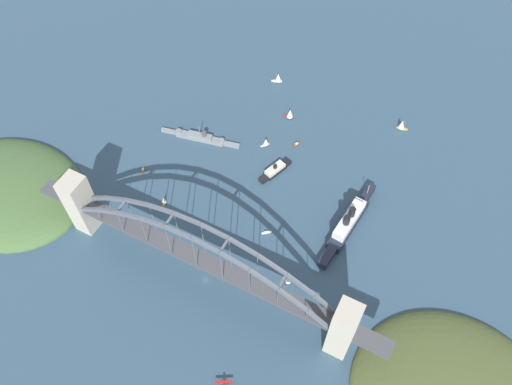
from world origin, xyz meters
name	(u,v)px	position (x,y,z in m)	size (l,w,h in m)	color
ground_plane	(205,280)	(0.00, 0.00, 0.00)	(1400.00, 1400.00, 0.00)	#334C60
harbor_arch_bridge	(201,260)	(0.00, 0.00, 30.09)	(265.21, 17.10, 69.41)	#BCB29E
headland_west_shore	(5,193)	(-180.08, -8.23, 0.00)	(131.71, 104.28, 27.52)	#476638
ocean_liner	(348,222)	(73.72, 87.55, 6.48)	(15.63, 84.08, 22.03)	#1E2333
naval_cruiser	(201,137)	(-70.10, 111.88, 2.50)	(69.60, 17.41, 15.81)	gray
harbor_ferry_steamer	(275,170)	(1.71, 109.77, 2.45)	(16.68, 32.44, 8.00)	black
seaplane_taxiing_near_bridge	(224,383)	(47.38, -56.89, 2.17)	(10.41, 8.49, 4.99)	#B7B7B2
small_boat_0	(297,144)	(5.62, 143.99, 0.92)	(5.20, 8.37, 2.53)	brown
small_boat_1	(143,170)	(-94.86, 60.81, 0.70)	(4.36, 8.18, 1.96)	brown
small_boat_2	(278,77)	(-42.53, 206.03, 5.27)	(9.91, 7.19, 11.40)	silver
small_boat_3	(266,232)	(21.44, 54.53, 0.74)	(6.65, 5.88, 2.03)	silver
small_boat_4	(164,200)	(-61.93, 42.16, 3.57)	(4.57, 6.61, 7.74)	gold
small_boat_5	(402,124)	(78.16, 202.41, 5.19)	(9.99, 6.27, 11.32)	gold
small_boat_6	(266,142)	(-17.76, 131.68, 4.13)	(6.74, 7.65, 8.79)	silver
small_boat_7	(288,279)	(53.14, 25.45, 4.21)	(7.73, 5.65, 9.05)	#2D6B3D
small_boat_8	(290,113)	(-13.36, 169.64, 5.36)	(10.16, 5.78, 11.53)	#B2231E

